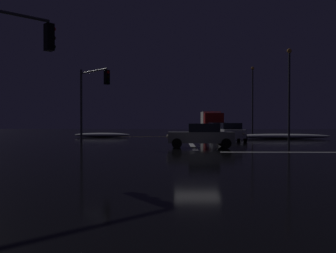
{
  "coord_description": "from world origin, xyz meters",
  "views": [
    {
      "loc": [
        -1.21,
        -20.14,
        1.71
      ],
      "look_at": [
        -1.85,
        11.93,
        1.25
      ],
      "focal_mm": 38.79,
      "sensor_mm": 36.0,
      "label": 1
    }
  ],
  "objects_px": {
    "sedan_silver": "(219,130)",
    "traffic_signal_nw": "(92,91)",
    "sedan_gray_crossing": "(201,135)",
    "streetlamp_right_far": "(253,95)",
    "sedan_blue": "(216,129)",
    "streetlamp_right_near": "(289,87)",
    "box_truck": "(211,121)",
    "sedan_white": "(231,132)"
  },
  "relations": [
    {
      "from": "sedan_blue",
      "to": "streetlamp_right_far",
      "type": "distance_m",
      "value": 9.83
    },
    {
      "from": "sedan_blue",
      "to": "traffic_signal_nw",
      "type": "height_order",
      "value": "traffic_signal_nw"
    },
    {
      "from": "box_truck",
      "to": "sedan_blue",
      "type": "bearing_deg",
      "value": -91.29
    },
    {
      "from": "sedan_gray_crossing",
      "to": "streetlamp_right_far",
      "type": "relative_size",
      "value": 0.47
    },
    {
      "from": "sedan_gray_crossing",
      "to": "streetlamp_right_near",
      "type": "xyz_separation_m",
      "value": [
        8.95,
        10.36,
        4.13
      ]
    },
    {
      "from": "sedan_white",
      "to": "streetlamp_right_near",
      "type": "xyz_separation_m",
      "value": [
        5.76,
        2.48,
        4.13
      ]
    },
    {
      "from": "traffic_signal_nw",
      "to": "sedan_silver",
      "type": "bearing_deg",
      "value": 43.57
    },
    {
      "from": "sedan_silver",
      "to": "sedan_gray_crossing",
      "type": "relative_size",
      "value": 1.0
    },
    {
      "from": "streetlamp_right_far",
      "to": "box_truck",
      "type": "bearing_deg",
      "value": 173.89
    },
    {
      "from": "sedan_blue",
      "to": "sedan_silver",
      "type": "bearing_deg",
      "value": -92.41
    },
    {
      "from": "sedan_silver",
      "to": "streetlamp_right_far",
      "type": "distance_m",
      "value": 14.0
    },
    {
      "from": "sedan_white",
      "to": "traffic_signal_nw",
      "type": "bearing_deg",
      "value": -161.17
    },
    {
      "from": "sedan_blue",
      "to": "box_truck",
      "type": "height_order",
      "value": "box_truck"
    },
    {
      "from": "sedan_silver",
      "to": "traffic_signal_nw",
      "type": "relative_size",
      "value": 0.74
    },
    {
      "from": "box_truck",
      "to": "streetlamp_right_far",
      "type": "height_order",
      "value": "streetlamp_right_far"
    },
    {
      "from": "sedan_white",
      "to": "streetlamp_right_near",
      "type": "bearing_deg",
      "value": 23.26
    },
    {
      "from": "sedan_white",
      "to": "sedan_blue",
      "type": "bearing_deg",
      "value": 90.08
    },
    {
      "from": "sedan_silver",
      "to": "streetlamp_right_far",
      "type": "relative_size",
      "value": 0.47
    },
    {
      "from": "sedan_white",
      "to": "streetlamp_right_near",
      "type": "height_order",
      "value": "streetlamp_right_near"
    },
    {
      "from": "sedan_blue",
      "to": "streetlamp_right_far",
      "type": "xyz_separation_m",
      "value": [
        5.78,
        6.56,
        4.5
      ]
    },
    {
      "from": "sedan_blue",
      "to": "box_truck",
      "type": "relative_size",
      "value": 0.52
    },
    {
      "from": "sedan_silver",
      "to": "box_truck",
      "type": "bearing_deg",
      "value": 88.24
    },
    {
      "from": "box_truck",
      "to": "traffic_signal_nw",
      "type": "xyz_separation_m",
      "value": [
        -11.42,
        -22.92,
        2.31
      ]
    },
    {
      "from": "sedan_silver",
      "to": "traffic_signal_nw",
      "type": "xyz_separation_m",
      "value": [
        -11.04,
        -10.5,
        3.22
      ]
    },
    {
      "from": "sedan_blue",
      "to": "sedan_gray_crossing",
      "type": "xyz_separation_m",
      "value": [
        -3.17,
        -19.81,
        0.0
      ]
    },
    {
      "from": "streetlamp_right_far",
      "to": "traffic_signal_nw",
      "type": "bearing_deg",
      "value": -127.36
    },
    {
      "from": "streetlamp_right_far",
      "to": "streetlamp_right_near",
      "type": "bearing_deg",
      "value": -90.0
    },
    {
      "from": "sedan_white",
      "to": "sedan_gray_crossing",
      "type": "xyz_separation_m",
      "value": [
        -3.19,
        -7.89,
        0.0
      ]
    },
    {
      "from": "streetlamp_right_near",
      "to": "streetlamp_right_far",
      "type": "xyz_separation_m",
      "value": [
        -0.0,
        16.0,
        0.37
      ]
    },
    {
      "from": "streetlamp_right_far",
      "to": "sedan_blue",
      "type": "bearing_deg",
      "value": -131.4
    },
    {
      "from": "box_truck",
      "to": "sedan_gray_crossing",
      "type": "distance_m",
      "value": 27.18
    },
    {
      "from": "sedan_blue",
      "to": "sedan_gray_crossing",
      "type": "relative_size",
      "value": 1.0
    },
    {
      "from": "sedan_silver",
      "to": "streetlamp_right_near",
      "type": "distance_m",
      "value": 8.4
    },
    {
      "from": "sedan_gray_crossing",
      "to": "streetlamp_right_far",
      "type": "bearing_deg",
      "value": 71.25
    },
    {
      "from": "sedan_gray_crossing",
      "to": "box_truck",
      "type": "bearing_deg",
      "value": 82.96
    },
    {
      "from": "sedan_blue",
      "to": "streetlamp_right_near",
      "type": "height_order",
      "value": "streetlamp_right_near"
    },
    {
      "from": "streetlamp_right_near",
      "to": "box_truck",
      "type": "bearing_deg",
      "value": 108.7
    },
    {
      "from": "sedan_silver",
      "to": "sedan_blue",
      "type": "relative_size",
      "value": 1.0
    },
    {
      "from": "streetlamp_right_near",
      "to": "streetlamp_right_far",
      "type": "bearing_deg",
      "value": 90.0
    },
    {
      "from": "sedan_silver",
      "to": "sedan_gray_crossing",
      "type": "height_order",
      "value": "same"
    },
    {
      "from": "sedan_silver",
      "to": "sedan_gray_crossing",
      "type": "bearing_deg",
      "value": -101.46
    },
    {
      "from": "sedan_white",
      "to": "sedan_silver",
      "type": "bearing_deg",
      "value": 92.06
    }
  ]
}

